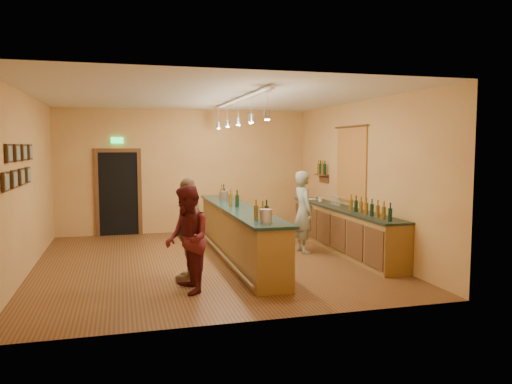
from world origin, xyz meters
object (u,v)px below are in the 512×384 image
object	(u,v)px
back_counter	(344,229)
bartender	(303,212)
customer_a	(187,239)
customer_b	(189,229)
tasting_bar	(238,229)
bar_stool	(250,219)

from	to	relation	value
back_counter	bartender	world-z (taller)	bartender
customer_a	customer_b	distance (m)	0.73
bartender	customer_a	distance (m)	3.59
back_counter	bartender	bearing A→B (deg)	171.99
tasting_bar	customer_a	distance (m)	2.38
tasting_bar	customer_a	world-z (taller)	customer_a
bartender	bar_stool	bearing A→B (deg)	29.60
back_counter	bar_stool	xyz separation A→B (m)	(-1.71, 1.42, 0.07)
bartender	customer_b	world-z (taller)	bartender
back_counter	customer_a	distance (m)	4.25
customer_b	bar_stool	size ratio (longest dim) A/B	2.46
tasting_bar	customer_a	xyz separation A→B (m)	(-1.27, -2.00, 0.22)
customer_a	bar_stool	bearing A→B (deg)	145.39
back_counter	bartender	xyz separation A→B (m)	(-0.88, 0.12, 0.38)
back_counter	tasting_bar	bearing A→B (deg)	-175.62
bar_stool	tasting_bar	bearing A→B (deg)	-112.33
customer_a	back_counter	bearing A→B (deg)	114.52
bartender	customer_a	xyz separation A→B (m)	(-2.76, -2.30, -0.04)
bar_stool	customer_b	bearing A→B (deg)	-122.07
tasting_bar	customer_b	world-z (taller)	customer_b
customer_a	bartender	bearing A→B (deg)	123.46
customer_a	tasting_bar	bearing A→B (deg)	141.11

